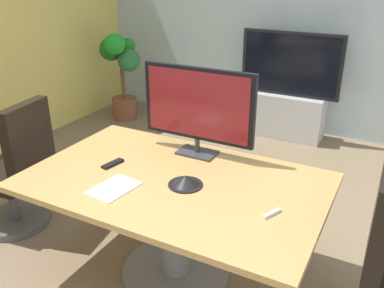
# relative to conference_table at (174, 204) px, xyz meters

# --- Properties ---
(ground_plane) EXTENTS (7.68, 7.68, 0.00)m
(ground_plane) POSITION_rel_conference_table_xyz_m (-0.07, -0.13, -0.56)
(ground_plane) COLOR #7A664C
(wall_back_glass_partition) EXTENTS (5.55, 0.10, 2.97)m
(wall_back_glass_partition) POSITION_rel_conference_table_xyz_m (-0.07, 3.21, 0.92)
(wall_back_glass_partition) COLOR #9EB2B7
(wall_back_glass_partition) RESTS_ON ground
(conference_table) EXTENTS (1.91, 1.19, 0.75)m
(conference_table) POSITION_rel_conference_table_xyz_m (0.00, 0.00, 0.00)
(conference_table) COLOR #B2894C
(conference_table) RESTS_ON ground
(office_chair_left) EXTENTS (0.62, 0.60, 1.09)m
(office_chair_left) POSITION_rel_conference_table_xyz_m (-1.40, -0.09, -0.11)
(office_chair_left) COLOR #4C4C51
(office_chair_left) RESTS_ON ground
(tv_monitor) EXTENTS (0.84, 0.18, 0.64)m
(tv_monitor) POSITION_rel_conference_table_xyz_m (-0.04, 0.42, 0.55)
(tv_monitor) COLOR #333338
(tv_monitor) RESTS_ON conference_table
(wall_display_unit) EXTENTS (1.20, 0.36, 1.31)m
(wall_display_unit) POSITION_rel_conference_table_xyz_m (-0.04, 2.85, -0.12)
(wall_display_unit) COLOR #B7BABC
(wall_display_unit) RESTS_ON ground
(potted_plant) EXTENTS (0.56, 0.62, 1.21)m
(potted_plant) POSITION_rel_conference_table_xyz_m (-2.24, 2.43, 0.16)
(potted_plant) COLOR brown
(potted_plant) RESTS_ON ground
(conference_phone) EXTENTS (0.22, 0.22, 0.07)m
(conference_phone) POSITION_rel_conference_table_xyz_m (0.10, -0.04, 0.22)
(conference_phone) COLOR black
(conference_phone) RESTS_ON conference_table
(remote_control) EXTENTS (0.08, 0.18, 0.02)m
(remote_control) POSITION_rel_conference_table_xyz_m (-0.48, -0.02, 0.20)
(remote_control) COLOR black
(remote_control) RESTS_ON conference_table
(whiteboard_marker) EXTENTS (0.07, 0.13, 0.02)m
(whiteboard_marker) POSITION_rel_conference_table_xyz_m (0.69, -0.11, 0.20)
(whiteboard_marker) COLOR silver
(whiteboard_marker) RESTS_ON conference_table
(paper_notepad) EXTENTS (0.24, 0.32, 0.01)m
(paper_notepad) POSITION_rel_conference_table_xyz_m (-0.27, -0.28, 0.19)
(paper_notepad) COLOR white
(paper_notepad) RESTS_ON conference_table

